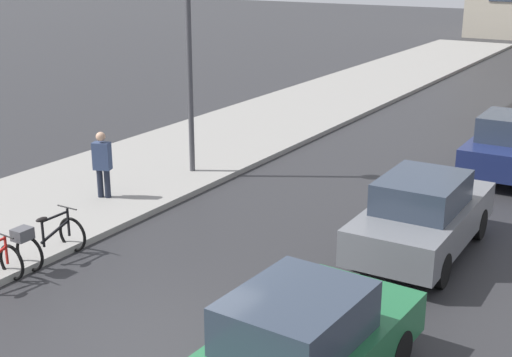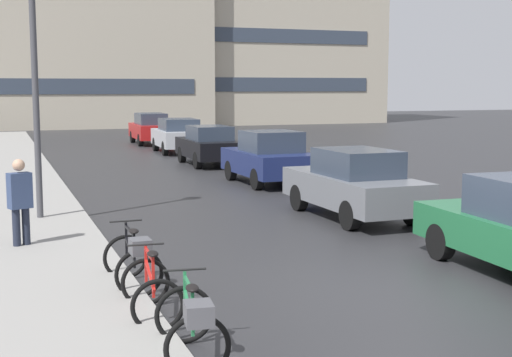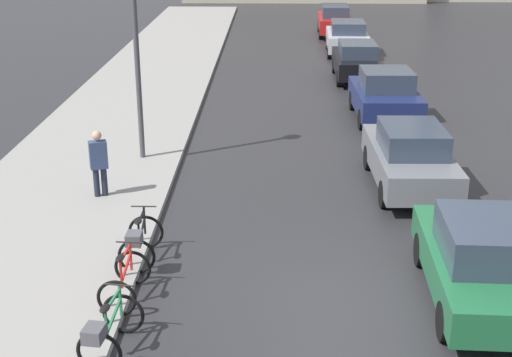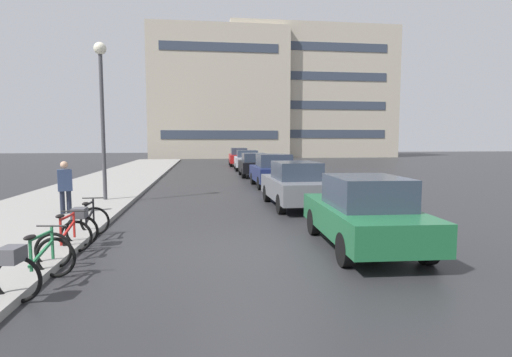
# 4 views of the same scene
# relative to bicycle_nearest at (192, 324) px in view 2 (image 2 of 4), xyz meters

# --- Properties ---
(ground_plane) EXTENTS (140.00, 140.00, 0.00)m
(ground_plane) POSITION_rel_bicycle_nearest_xyz_m (3.59, 1.82, -0.48)
(ground_plane) COLOR #28282B
(bicycle_nearest) EXTENTS (0.85, 1.46, 0.93)m
(bicycle_nearest) POSITION_rel_bicycle_nearest_xyz_m (0.00, 0.00, 0.00)
(bicycle_nearest) COLOR black
(bicycle_nearest) RESTS_ON ground
(bicycle_second) EXTENTS (0.75, 1.20, 0.95)m
(bicycle_second) POSITION_rel_bicycle_nearest_xyz_m (-0.08, 1.74, -0.09)
(bicycle_second) COLOR black
(bicycle_second) RESTS_ON ground
(bicycle_third) EXTENTS (0.72, 1.41, 0.96)m
(bicycle_third) POSITION_rel_bicycle_nearest_xyz_m (-0.06, 3.10, 0.01)
(bicycle_third) COLOR black
(bicycle_third) RESTS_ON ground
(car_grey) EXTENTS (1.81, 4.24, 1.60)m
(car_grey) POSITION_rel_bicycle_nearest_xyz_m (5.82, 7.31, 0.32)
(car_grey) COLOR slate
(car_grey) RESTS_ON ground
(car_navy) EXTENTS (2.00, 3.87, 1.66)m
(car_navy) POSITION_rel_bicycle_nearest_xyz_m (6.14, 13.49, 0.34)
(car_navy) COLOR navy
(car_navy) RESTS_ON ground
(car_black) EXTENTS (1.79, 4.01, 1.53)m
(car_black) POSITION_rel_bicycle_nearest_xyz_m (5.87, 19.35, 0.30)
(car_black) COLOR black
(car_black) RESTS_ON ground
(car_silver) EXTENTS (2.03, 3.97, 1.58)m
(car_silver) POSITION_rel_bicycle_nearest_xyz_m (6.03, 24.86, 0.33)
(car_silver) COLOR #B2B5BA
(car_silver) RESTS_ON ground
(car_red) EXTENTS (1.84, 4.25, 1.65)m
(car_red) POSITION_rel_bicycle_nearest_xyz_m (5.88, 30.33, 0.36)
(car_red) COLOR #AD1919
(car_red) RESTS_ON ground
(pedestrian) EXTENTS (0.46, 0.36, 1.72)m
(pedestrian) POSITION_rel_bicycle_nearest_xyz_m (-1.53, 6.26, 0.49)
(pedestrian) COLOR #1E2333
(pedestrian) RESTS_ON ground
(streetlamp) EXTENTS (0.45, 0.45, 5.89)m
(streetlamp) POSITION_rel_bicycle_nearest_xyz_m (-1.04, 9.09, 3.59)
(streetlamp) COLOR #424247
(streetlamp) RESTS_ON ground
(building_facade_main) EXTENTS (18.18, 7.38, 17.06)m
(building_facade_main) POSITION_rel_bicycle_nearest_xyz_m (4.83, 48.60, 8.05)
(building_facade_main) COLOR #B2A893
(building_facade_main) RESTS_ON ground
(building_facade_side) EXTENTS (23.24, 9.20, 17.93)m
(building_facade_side) POSITION_rel_bicycle_nearest_xyz_m (17.91, 50.60, 8.49)
(building_facade_side) COLOR #B2A893
(building_facade_side) RESTS_ON ground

